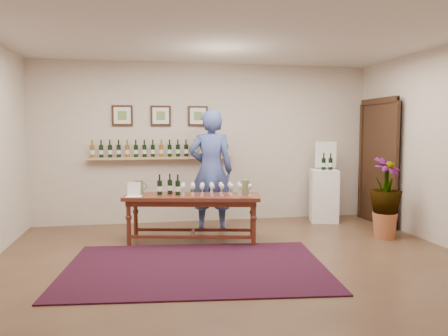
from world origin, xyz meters
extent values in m
plane|color=#4D3022|center=(0.00, 0.00, 0.00)|extent=(6.00, 6.00, 0.00)
plane|color=beige|center=(0.00, 2.50, 1.40)|extent=(6.00, 0.00, 6.00)
plane|color=beige|center=(0.00, -2.50, 1.40)|extent=(6.00, 0.00, 6.00)
plane|color=beige|center=(0.00, 0.00, 2.80)|extent=(6.00, 6.00, 0.00)
cube|color=tan|center=(-0.80, 2.41, 1.15)|extent=(2.50, 0.16, 0.04)
cube|color=black|center=(2.94, 1.70, 1.05)|extent=(0.10, 1.00, 2.10)
cube|color=black|center=(2.89, 1.70, 1.05)|extent=(0.04, 1.12, 2.22)
cube|color=black|center=(-1.45, 2.48, 1.88)|extent=(0.35, 0.03, 0.35)
cube|color=white|center=(-1.45, 2.46, 1.88)|extent=(0.28, 0.01, 0.28)
cube|color=olive|center=(-1.45, 2.45, 1.88)|extent=(0.15, 0.00, 0.15)
cube|color=black|center=(-0.80, 2.48, 1.88)|extent=(0.35, 0.03, 0.35)
cube|color=white|center=(-0.80, 2.46, 1.88)|extent=(0.28, 0.01, 0.28)
cube|color=olive|center=(-0.80, 2.45, 1.88)|extent=(0.15, 0.00, 0.15)
cube|color=black|center=(-0.15, 2.48, 1.88)|extent=(0.35, 0.03, 0.35)
cube|color=white|center=(-0.15, 2.46, 1.88)|extent=(0.28, 0.01, 0.28)
cube|color=olive|center=(-0.15, 2.45, 1.88)|extent=(0.15, 0.00, 0.15)
cube|color=#4C0D14|center=(-0.53, -0.18, 0.01)|extent=(3.27, 2.37, 0.02)
cube|color=#4F2213|center=(-0.42, 1.05, 0.66)|extent=(2.03, 1.01, 0.05)
cube|color=#4F2213|center=(-0.42, 1.05, 0.60)|extent=(1.91, 0.89, 0.09)
cylinder|color=#4F2213|center=(-1.33, 1.02, 0.32)|extent=(0.07, 0.07, 0.64)
cylinder|color=#4F2213|center=(0.40, 0.65, 0.32)|extent=(0.07, 0.07, 0.64)
cylinder|color=#4F2213|center=(-1.24, 1.45, 0.32)|extent=(0.07, 0.07, 0.64)
cylinder|color=#4F2213|center=(0.49, 1.09, 0.32)|extent=(0.07, 0.07, 0.64)
cube|color=#4F2213|center=(-0.47, 0.84, 0.12)|extent=(1.74, 0.41, 0.04)
cube|color=#4F2213|center=(-0.38, 1.27, 0.12)|extent=(1.74, 0.41, 0.04)
cube|color=#4F2213|center=(-0.42, 1.05, 0.12)|extent=(0.14, 0.44, 0.04)
cube|color=white|center=(-1.25, 1.08, 0.79)|extent=(0.25, 0.20, 0.20)
cube|color=white|center=(2.05, 2.03, 0.47)|extent=(0.57, 0.57, 0.93)
cube|color=white|center=(2.14, 2.18, 1.19)|extent=(0.37, 0.12, 0.52)
cone|color=#A25A36|center=(2.45, 0.70, 0.19)|extent=(0.37, 0.37, 0.39)
imported|color=#1A3917|center=(2.45, 0.70, 0.72)|extent=(0.75, 0.75, 0.67)
imported|color=#3A498A|center=(-0.04, 1.73, 0.98)|extent=(0.79, 0.59, 1.96)
camera|label=1|loc=(-1.15, -5.21, 1.64)|focal=35.00mm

